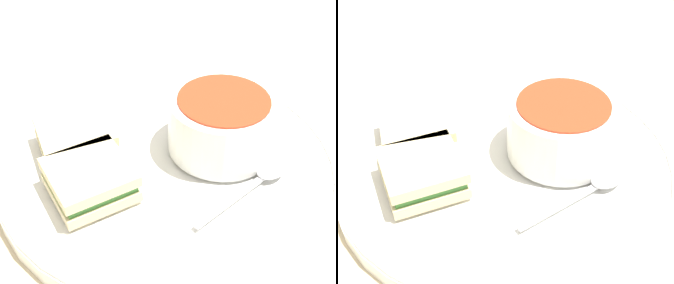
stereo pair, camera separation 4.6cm
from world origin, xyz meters
TOP-DOWN VIEW (x-y plane):
  - ground_plane at (0.00, 0.00)m, footprint 2.40×2.40m
  - plate at (0.00, 0.00)m, footprint 0.34×0.34m
  - soup_bowl at (0.04, 0.04)m, footprint 0.11×0.11m
  - spoon at (0.09, 0.03)m, footprint 0.04×0.12m
  - sandwich_half_near at (-0.08, -0.05)m, footprint 0.09×0.10m
  - sandwich_half_far at (-0.02, -0.08)m, footprint 0.09×0.09m

SIDE VIEW (x-z plane):
  - ground_plane at x=0.00m, z-range 0.00..0.00m
  - plate at x=0.00m, z-range 0.00..0.02m
  - spoon at x=0.09m, z-range 0.02..0.03m
  - sandwich_half_near at x=-0.08m, z-range 0.02..0.05m
  - sandwich_half_far at x=-0.02m, z-range 0.02..0.05m
  - soup_bowl at x=0.04m, z-range 0.02..0.08m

